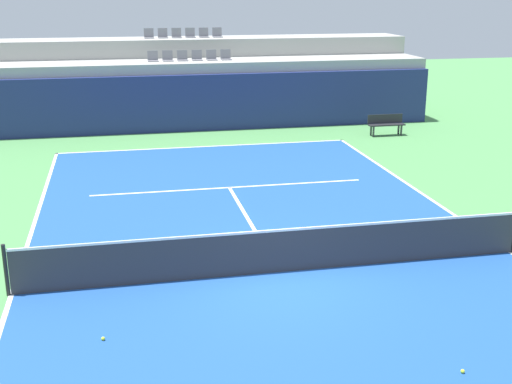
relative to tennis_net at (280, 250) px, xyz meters
name	(u,v)px	position (x,y,z in m)	size (l,w,h in m)	color
ground_plane	(279,272)	(0.00, 0.00, -0.51)	(80.00, 80.00, 0.00)	#4C8C4C
court_surface	(279,272)	(0.00, 0.00, -0.50)	(11.00, 24.00, 0.01)	#1E4C99
baseline_far	(205,147)	(0.00, 11.95, -0.50)	(11.00, 0.10, 0.00)	white
sideline_left	(11,295)	(-5.45, 0.00, -0.50)	(0.10, 24.00, 0.00)	white
sideline_right	(510,252)	(5.45, 0.00, -0.50)	(0.10, 24.00, 0.00)	white
service_line_far	(229,188)	(0.00, 6.40, -0.50)	(8.26, 0.10, 0.00)	white
centre_service_line	(250,222)	(0.00, 3.20, -0.50)	(0.10, 6.40, 0.00)	white
back_wall	(195,103)	(0.00, 14.99, 0.67)	(20.71, 0.30, 2.35)	navy
stands_tier_lower	(191,93)	(0.00, 16.34, 0.89)	(20.71, 2.40, 2.79)	#9E9E99
stands_tier_upper	(185,77)	(0.00, 18.74, 1.28)	(20.71, 2.40, 3.58)	#9E9E99
seating_row_lower	(190,58)	(0.00, 16.44, 2.41)	(3.59, 0.44, 0.44)	slate
seating_row_upper	(183,35)	(0.00, 18.84, 3.20)	(3.59, 0.44, 0.44)	slate
tennis_net	(280,250)	(0.00, 0.00, 0.00)	(11.08, 0.08, 1.07)	black
player_bench	(386,123)	(7.52, 12.52, 0.00)	(1.50, 0.40, 0.85)	#232328
tennis_ball_0	(463,371)	(1.90, -4.39, -0.47)	(0.07, 0.07, 0.07)	#CCE033
tennis_ball_1	(103,339)	(-3.66, -2.19, -0.47)	(0.07, 0.07, 0.07)	#CCE033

